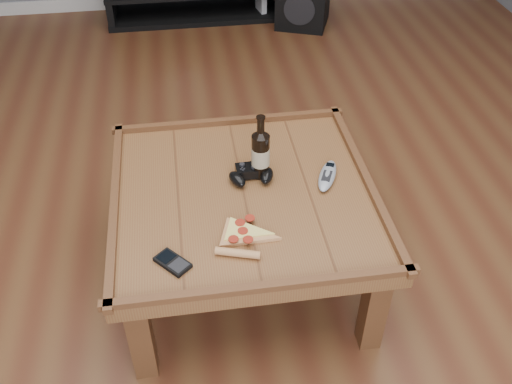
{
  "coord_description": "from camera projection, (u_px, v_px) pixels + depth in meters",
  "views": [
    {
      "loc": [
        -0.2,
        -1.65,
        1.86
      ],
      "look_at": [
        0.04,
        -0.09,
        0.52
      ],
      "focal_mm": 40.0,
      "sensor_mm": 36.0,
      "label": 1
    }
  ],
  "objects": [
    {
      "name": "beer_bottle",
      "position": [
        261.0,
        153.0,
        2.19
      ],
      "size": [
        0.07,
        0.07,
        0.27
      ],
      "color": "black",
      "rests_on": "coffee_table"
    },
    {
      "name": "ground",
      "position": [
        245.0,
        272.0,
        2.47
      ],
      "size": [
        6.0,
        6.0,
        0.0
      ],
      "primitive_type": "plane",
      "color": "#4E2616",
      "rests_on": "ground"
    },
    {
      "name": "pizza_slice",
      "position": [
        242.0,
        236.0,
        1.99
      ],
      "size": [
        0.24,
        0.31,
        0.03
      ],
      "rotation": [
        0.0,
        0.0,
        -0.3
      ],
      "color": "tan",
      "rests_on": "coffee_table"
    },
    {
      "name": "subwoofer",
      "position": [
        303.0,
        1.0,
        4.32
      ],
      "size": [
        0.48,
        0.48,
        0.37
      ],
      "rotation": [
        0.0,
        0.0,
        -0.37
      ],
      "color": "black",
      "rests_on": "ground"
    },
    {
      "name": "coffee_table",
      "position": [
        244.0,
        204.0,
        2.22
      ],
      "size": [
        1.03,
        1.03,
        0.48
      ],
      "color": "brown",
      "rests_on": "ground"
    },
    {
      "name": "game_console",
      "position": [
        261.0,
        4.0,
        4.49
      ],
      "size": [
        0.12,
        0.18,
        0.21
      ],
      "rotation": [
        0.0,
        0.0,
        0.2
      ],
      "color": "slate",
      "rests_on": "ground"
    },
    {
      "name": "smartphone",
      "position": [
        173.0,
        262.0,
        1.89
      ],
      "size": [
        0.13,
        0.14,
        0.02
      ],
      "rotation": [
        0.0,
        0.0,
        0.73
      ],
      "color": "black",
      "rests_on": "coffee_table"
    },
    {
      "name": "game_controller",
      "position": [
        251.0,
        174.0,
        2.23
      ],
      "size": [
        0.2,
        0.13,
        0.05
      ],
      "rotation": [
        0.0,
        0.0,
        0.04
      ],
      "color": "black",
      "rests_on": "coffee_table"
    },
    {
      "name": "remote_control",
      "position": [
        327.0,
        176.0,
        2.24
      ],
      "size": [
        0.14,
        0.21,
        0.03
      ],
      "rotation": [
        0.0,
        0.0,
        -0.43
      ],
      "color": "gray",
      "rests_on": "coffee_table"
    }
  ]
}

